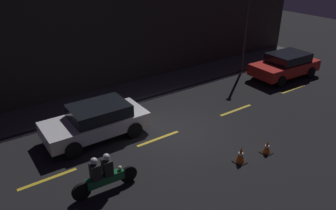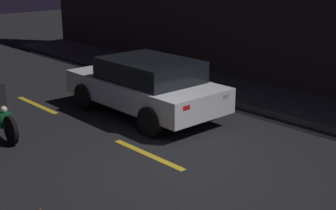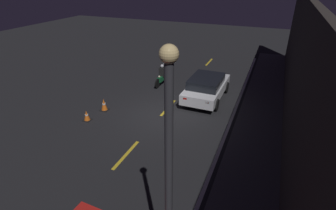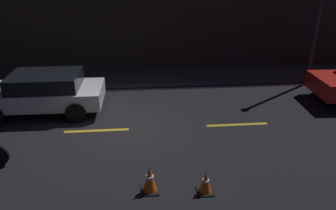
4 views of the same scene
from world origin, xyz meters
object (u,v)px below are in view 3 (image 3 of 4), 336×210
at_px(traffic_cone_mid, 87,116).
at_px(traffic_cone_near, 104,105).
at_px(sedan_white, 206,87).
at_px(street_lamp, 169,187).
at_px(motorcycle, 163,74).

bearing_deg(traffic_cone_mid, traffic_cone_near, 172.74).
bearing_deg(traffic_cone_mid, sedan_white, 134.48).
xyz_separation_m(traffic_cone_mid, street_lamp, (5.80, 6.78, 2.97)).
height_order(motorcycle, street_lamp, street_lamp).
height_order(traffic_cone_near, traffic_cone_mid, traffic_cone_near).
bearing_deg(street_lamp, traffic_cone_mid, -130.50).
relative_size(sedan_white, motorcycle, 1.89).
bearing_deg(motorcycle, traffic_cone_mid, -11.90).
distance_m(motorcycle, traffic_cone_mid, 6.20).
relative_size(motorcycle, traffic_cone_near, 3.39).
bearing_deg(traffic_cone_near, sedan_white, 126.73).
bearing_deg(sedan_white, motorcycle, 69.76).
bearing_deg(sedan_white, traffic_cone_mid, 135.08).
bearing_deg(street_lamp, sedan_white, -169.52).
distance_m(motorcycle, traffic_cone_near, 4.95).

